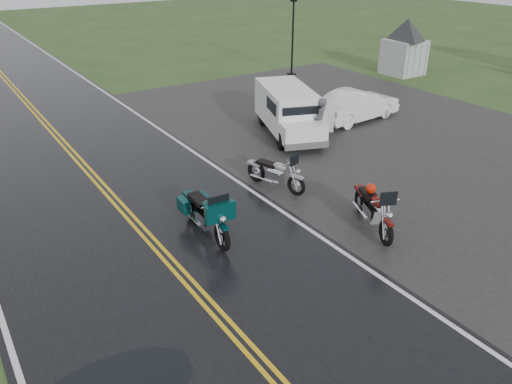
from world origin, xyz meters
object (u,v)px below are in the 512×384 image
(van_white, at_px, (282,126))
(sedan_white, at_px, (357,106))
(motorcycle_silver, at_px, (297,178))
(lamp_post_far_right, at_px, (293,35))
(motorcycle_teal, at_px, (222,227))
(visitor_center, at_px, (407,33))
(motorcycle_red, at_px, (387,222))
(person_at_van, at_px, (320,123))

(van_white, relative_size, sedan_white, 1.18)
(motorcycle_silver, bearing_deg, lamp_post_far_right, 37.08)
(motorcycle_teal, xyz_separation_m, van_white, (5.40, 4.81, 0.21))
(visitor_center, bearing_deg, van_white, -156.10)
(motorcycle_teal, distance_m, lamp_post_far_right, 19.39)
(van_white, relative_size, lamp_post_far_right, 1.06)
(motorcycle_red, xyz_separation_m, person_at_van, (3.19, 6.40, 0.22))
(visitor_center, distance_m, person_at_van, 13.59)
(person_at_van, bearing_deg, motorcycle_red, 25.09)
(motorcycle_red, relative_size, motorcycle_silver, 1.11)
(motorcycle_red, xyz_separation_m, van_white, (1.81, 6.92, 0.23))
(lamp_post_far_right, bearing_deg, motorcycle_teal, -132.63)
(motorcycle_red, xyz_separation_m, motorcycle_teal, (-3.59, 2.11, 0.02))
(motorcycle_red, bearing_deg, van_white, 99.32)
(motorcycle_red, distance_m, person_at_van, 7.16)
(motorcycle_red, height_order, sedan_white, motorcycle_red)
(motorcycle_red, bearing_deg, sedan_white, 74.01)
(motorcycle_silver, height_order, person_at_van, person_at_van)
(motorcycle_silver, relative_size, sedan_white, 0.53)
(lamp_post_far_right, bearing_deg, motorcycle_red, -120.20)
(sedan_white, height_order, lamp_post_far_right, lamp_post_far_right)
(visitor_center, relative_size, motorcycle_teal, 6.35)
(motorcycle_red, bearing_deg, person_at_van, 87.45)
(sedan_white, relative_size, lamp_post_far_right, 0.90)
(visitor_center, relative_size, person_at_van, 8.54)
(motorcycle_red, xyz_separation_m, sedan_white, (6.63, 7.91, -0.04))
(visitor_center, height_order, motorcycle_teal, visitor_center)
(motorcycle_silver, height_order, lamp_post_far_right, lamp_post_far_right)
(person_at_van, bearing_deg, van_white, -58.94)
(motorcycle_red, xyz_separation_m, motorcycle_silver, (-0.16, 3.50, -0.07))
(motorcycle_teal, relative_size, sedan_white, 0.61)
(lamp_post_far_right, bearing_deg, person_at_van, -122.43)
(motorcycle_red, distance_m, sedan_white, 10.32)
(visitor_center, xyz_separation_m, sedan_white, (-8.47, -4.90, -1.72))
(visitor_center, bearing_deg, sedan_white, -149.95)
(person_at_van, relative_size, sedan_white, 0.45)
(motorcycle_red, height_order, lamp_post_far_right, lamp_post_far_right)
(motorcycle_teal, bearing_deg, sedan_white, 32.85)
(sedan_white, bearing_deg, motorcycle_teal, 115.38)
(sedan_white, bearing_deg, person_at_van, 109.52)
(visitor_center, height_order, motorcycle_red, visitor_center)
(motorcycle_red, height_order, person_at_van, person_at_van)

